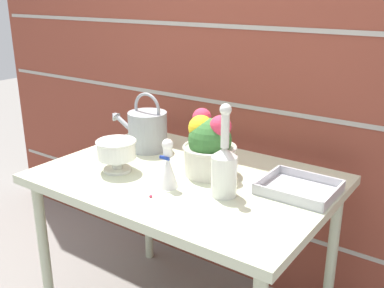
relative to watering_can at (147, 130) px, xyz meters
The scene contains 9 objects.
brick_wall 0.56m from the watering_can, 48.67° to the left, with size 3.60×0.08×2.20m.
patio_table 0.40m from the watering_can, 24.29° to the right, with size 1.14×0.79×0.74m.
watering_can is the anchor object (origin of this frame).
crystal_pedestal_bowl 0.28m from the watering_can, 74.72° to the right, with size 0.16×0.16×0.13m.
flower_planter 0.40m from the watering_can, 11.63° to the right, with size 0.22×0.22×0.26m.
glass_decanter 0.59m from the watering_can, 21.81° to the right, with size 0.09×0.09×0.34m.
figurine_vase 0.44m from the watering_can, 39.09° to the right, with size 0.08×0.08×0.19m.
wire_tray 0.76m from the watering_can, ahead, with size 0.27×0.23×0.04m.
fallen_petal 0.52m from the watering_can, 48.00° to the right, with size 0.01×0.01×0.01m.
Camera 1 is at (0.97, -1.33, 1.43)m, focal length 42.00 mm.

